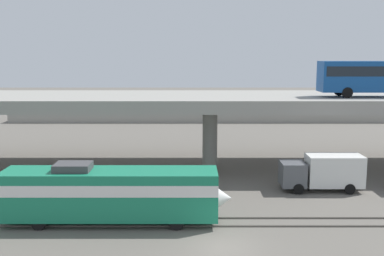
{
  "coord_description": "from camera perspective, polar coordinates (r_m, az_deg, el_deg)",
  "views": [
    {
      "loc": [
        -1.82,
        -26.15,
        11.47
      ],
      "look_at": [
        -1.91,
        15.19,
        4.76
      ],
      "focal_mm": 43.22,
      "sensor_mm": 36.0,
      "label": 1
    }
  ],
  "objects": [
    {
      "name": "parked_car_5",
      "position": [
        83.86,
        -16.32,
        2.58
      ],
      "size": [
        4.41,
        1.86,
        1.5
      ],
      "rotation": [
        0.0,
        0.0,
        3.14
      ],
      "color": "#515459",
      "rests_on": "pier_parking_lot"
    },
    {
      "name": "pier_parking_lot",
      "position": [
        81.87,
        1.4,
        1.71
      ],
      "size": [
        64.76,
        11.13,
        1.55
      ],
      "primitive_type": "cube",
      "color": "gray",
      "rests_on": "ground_plane"
    },
    {
      "name": "service_truck_west",
      "position": [
        40.53,
        16.06,
        -5.19
      ],
      "size": [
        6.8,
        2.46,
        3.04
      ],
      "rotation": [
        0.0,
        0.0,
        3.14
      ],
      "color": "#515459",
      "rests_on": "ground_plane"
    },
    {
      "name": "rail_strip_far",
      "position": [
        33.01,
        3.34,
        -11.02
      ],
      "size": [
        110.0,
        0.12,
        0.12
      ],
      "primitive_type": "cube",
      "color": "#59544C",
      "rests_on": "ground_plane"
    },
    {
      "name": "harbor_water",
      "position": [
        104.8,
        1.12,
        2.94
      ],
      "size": [
        140.0,
        36.0,
        0.01
      ],
      "primitive_type": "cube",
      "color": "#2D5170",
      "rests_on": "ground_plane"
    },
    {
      "name": "train_locomotive",
      "position": [
        31.91,
        -8.63,
        -7.79
      ],
      "size": [
        15.46,
        3.04,
        4.18
      ],
      "color": "#197A56",
      "rests_on": "ground_plane"
    },
    {
      "name": "parked_car_6",
      "position": [
        86.41,
        19.24,
        2.62
      ],
      "size": [
        4.25,
        1.84,
        1.5
      ],
      "rotation": [
        0.0,
        0.0,
        3.14
      ],
      "color": "#515459",
      "rests_on": "pier_parking_lot"
    },
    {
      "name": "parked_car_2",
      "position": [
        83.21,
        12.04,
        2.7
      ],
      "size": [
        4.61,
        1.96,
        1.5
      ],
      "color": "maroon",
      "rests_on": "pier_parking_lot"
    },
    {
      "name": "parked_car_0",
      "position": [
        79.56,
        -3.56,
        2.59
      ],
      "size": [
        4.01,
        1.85,
        1.5
      ],
      "rotation": [
        0.0,
        0.0,
        3.14
      ],
      "color": "black",
      "rests_on": "pier_parking_lot"
    },
    {
      "name": "highway_overpass",
      "position": [
        46.44,
        2.37,
        3.22
      ],
      "size": [
        96.0,
        12.06,
        7.33
      ],
      "color": "gray",
      "rests_on": "ground_plane"
    },
    {
      "name": "transit_bus_on_overpass",
      "position": [
        47.91,
        22.63,
        6.02
      ],
      "size": [
        12.0,
        2.68,
        3.4
      ],
      "color": "#14478C",
      "rests_on": "highway_overpass"
    },
    {
      "name": "parked_car_4",
      "position": [
        84.58,
        -7.94,
        2.92
      ],
      "size": [
        4.4,
        1.93,
        1.5
      ],
      "rotation": [
        0.0,
        0.0,
        3.14
      ],
      "color": "navy",
      "rests_on": "pier_parking_lot"
    },
    {
      "name": "parked_car_3",
      "position": [
        81.21,
        0.7,
        2.75
      ],
      "size": [
        4.24,
        1.99,
        1.5
      ],
      "rotation": [
        0.0,
        0.0,
        3.14
      ],
      "color": "#9E998C",
      "rests_on": "pier_parking_lot"
    },
    {
      "name": "parked_car_1",
      "position": [
        85.37,
        -14.21,
        2.78
      ],
      "size": [
        4.65,
        1.86,
        1.5
      ],
      "color": "navy",
      "rests_on": "pier_parking_lot"
    },
    {
      "name": "ground_plane",
      "position": [
        28.61,
        3.89,
        -14.43
      ],
      "size": [
        260.0,
        260.0,
        0.0
      ],
      "primitive_type": "plane",
      "color": "#605B54"
    },
    {
      "name": "rail_strip_near",
      "position": [
        31.57,
        3.5,
        -11.99
      ],
      "size": [
        110.0,
        0.12,
        0.12
      ],
      "primitive_type": "cube",
      "color": "#59544C",
      "rests_on": "ground_plane"
    }
  ]
}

